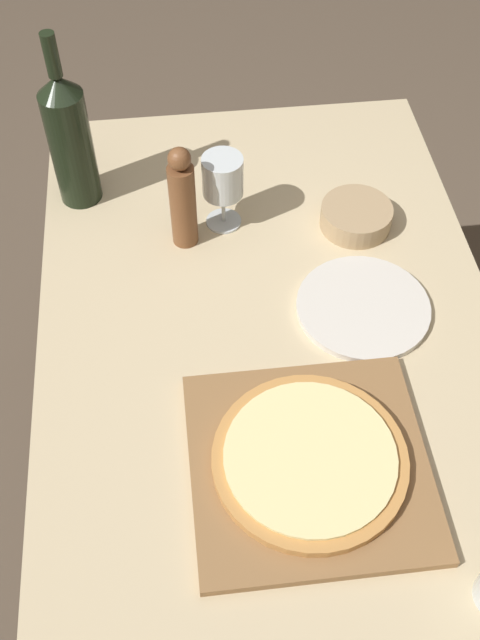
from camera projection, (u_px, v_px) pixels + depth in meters
The scene contains 9 objects.
ground_plane at pixel (265, 523), 1.96m from camera, with size 12.00×12.00×0.00m, color brown.
dining_table at pixel (273, 383), 1.44m from camera, with size 0.87×1.47×0.75m.
cutting_board at pixel (309, 465), 1.22m from camera, with size 0.39×0.38×0.02m.
pizza at pixel (310, 459), 1.20m from camera, with size 0.32×0.32×0.02m.
wine_bottle at pixel (70, 138), 1.51m from camera, with size 0.09×0.09×0.38m.
pepper_mill at pixel (183, 199), 1.46m from camera, with size 0.05×0.05×0.23m.
wine_glass at pixel (223, 179), 1.48m from camera, with size 0.08×0.08×0.17m.
small_bowl at pixel (356, 216), 1.55m from camera, with size 0.15×0.15×0.05m.
dinner_plate at pixel (363, 307), 1.42m from camera, with size 0.26×0.26×0.01m.
Camera 1 is at (-0.16, -0.79, 1.86)m, focal length 42.00 mm.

